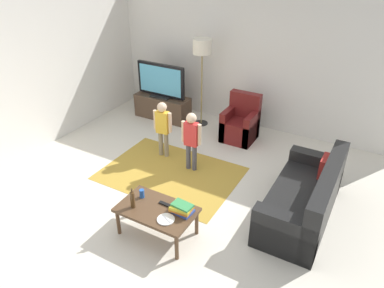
# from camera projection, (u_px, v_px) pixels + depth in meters

# --- Properties ---
(ground) EXTENTS (7.80, 7.80, 0.00)m
(ground) POSITION_uv_depth(u_px,v_px,m) (173.00, 198.00, 5.47)
(ground) COLOR beige
(wall_back) EXTENTS (6.00, 0.12, 2.70)m
(wall_back) POSITION_uv_depth(u_px,v_px,m) (252.00, 60.00, 7.06)
(wall_back) COLOR silver
(wall_back) RESTS_ON ground
(wall_left) EXTENTS (0.12, 6.00, 2.70)m
(wall_left) POSITION_uv_depth(u_px,v_px,m) (20.00, 80.00, 6.08)
(wall_left) COLOR silver
(wall_left) RESTS_ON ground
(area_rug) EXTENTS (2.20, 1.60, 0.01)m
(area_rug) POSITION_uv_depth(u_px,v_px,m) (171.00, 173.00, 6.04)
(area_rug) COLOR #B28C33
(area_rug) RESTS_ON ground
(tv_stand) EXTENTS (1.20, 0.44, 0.50)m
(tv_stand) POSITION_uv_depth(u_px,v_px,m) (163.00, 107.00, 7.80)
(tv_stand) COLOR #4C3828
(tv_stand) RESTS_ON ground
(tv) EXTENTS (1.10, 0.28, 0.71)m
(tv) POSITION_uv_depth(u_px,v_px,m) (161.00, 81.00, 7.49)
(tv) COLOR black
(tv) RESTS_ON tv_stand
(couch) EXTENTS (0.80, 1.80, 0.86)m
(couch) POSITION_uv_depth(u_px,v_px,m) (307.00, 201.00, 4.95)
(couch) COLOR black
(couch) RESTS_ON ground
(armchair) EXTENTS (0.60, 0.60, 0.90)m
(armchair) POSITION_uv_depth(u_px,v_px,m) (241.00, 125.00, 6.96)
(armchair) COLOR maroon
(armchair) RESTS_ON ground
(floor_lamp) EXTENTS (0.36, 0.36, 1.78)m
(floor_lamp) POSITION_uv_depth(u_px,v_px,m) (202.00, 51.00, 6.90)
(floor_lamp) COLOR #262626
(floor_lamp) RESTS_ON ground
(child_near_tv) EXTENTS (0.35, 0.17, 1.03)m
(child_near_tv) POSITION_uv_depth(u_px,v_px,m) (163.00, 125.00, 6.24)
(child_near_tv) COLOR gray
(child_near_tv) RESTS_ON ground
(child_center) EXTENTS (0.35, 0.17, 1.04)m
(child_center) POSITION_uv_depth(u_px,v_px,m) (191.00, 137.00, 5.85)
(child_center) COLOR #4C4C59
(child_center) RESTS_ON ground
(coffee_table) EXTENTS (1.00, 0.60, 0.42)m
(coffee_table) POSITION_uv_depth(u_px,v_px,m) (157.00, 212.00, 4.64)
(coffee_table) COLOR #513823
(coffee_table) RESTS_ON ground
(book_stack) EXTENTS (0.30, 0.23, 0.13)m
(book_stack) POSITION_uv_depth(u_px,v_px,m) (182.00, 208.00, 4.52)
(book_stack) COLOR #334CA5
(book_stack) RESTS_ON coffee_table
(bottle) EXTENTS (0.06, 0.06, 0.29)m
(bottle) POSITION_uv_depth(u_px,v_px,m) (133.00, 199.00, 4.58)
(bottle) COLOR #4C3319
(bottle) RESTS_ON coffee_table
(tv_remote) EXTENTS (0.17, 0.05, 0.02)m
(tv_remote) POSITION_uv_depth(u_px,v_px,m) (165.00, 204.00, 4.68)
(tv_remote) COLOR black
(tv_remote) RESTS_ON coffee_table
(soda_can) EXTENTS (0.07, 0.07, 0.12)m
(soda_can) POSITION_uv_depth(u_px,v_px,m) (142.00, 194.00, 4.79)
(soda_can) COLOR #2659B2
(soda_can) RESTS_ON coffee_table
(plate) EXTENTS (0.22, 0.22, 0.02)m
(plate) POSITION_uv_depth(u_px,v_px,m) (166.00, 219.00, 4.42)
(plate) COLOR white
(plate) RESTS_ON coffee_table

